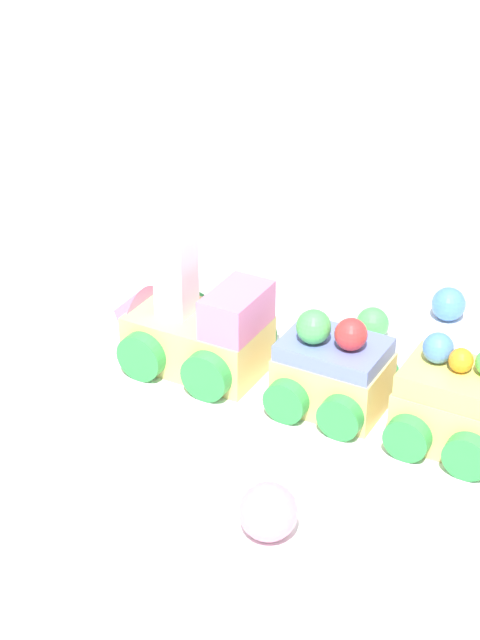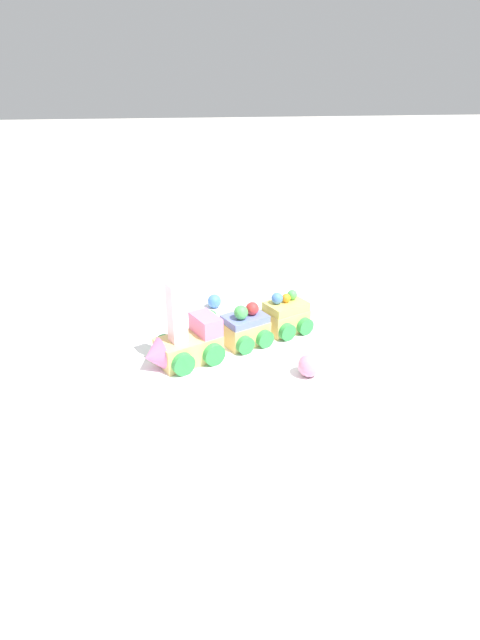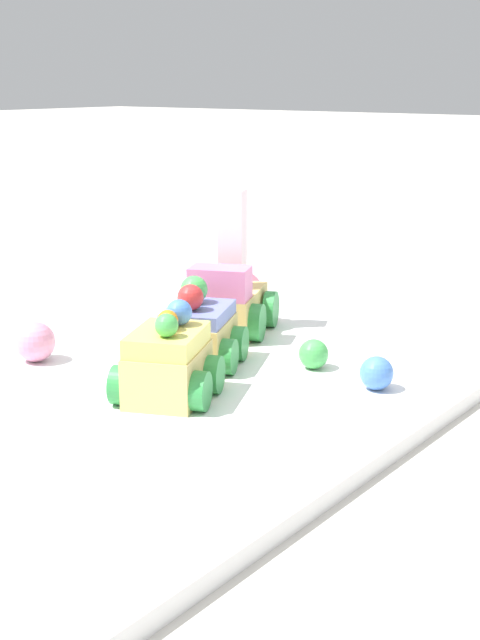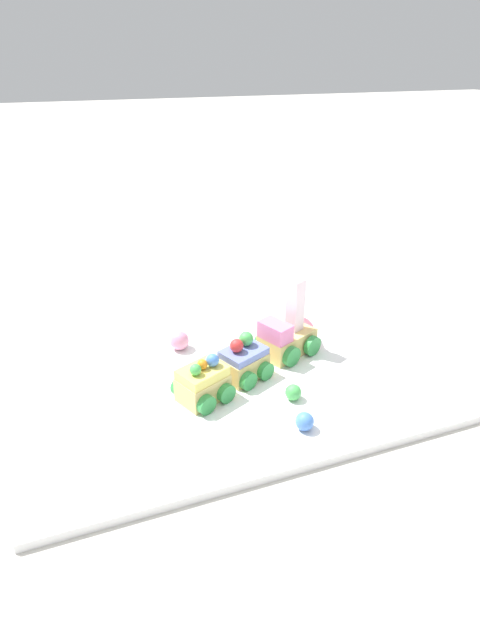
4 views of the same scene
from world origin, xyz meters
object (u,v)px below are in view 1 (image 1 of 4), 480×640
(cake_train_locomotive, at_px, (188,324))
(gumball_blue, at_px, (449,304))
(cake_car_lemon, at_px, (455,406))
(cake_car_blueberry, at_px, (333,372))
(gumball_green, at_px, (372,324))
(gumball_pink, at_px, (268,512))

(cake_train_locomotive, distance_m, gumball_blue, 0.19)
(cake_car_lemon, bearing_deg, cake_car_blueberry, 0.51)
(cake_car_lemon, height_order, gumball_green, cake_car_lemon)
(cake_train_locomotive, height_order, cake_car_lemon, cake_train_locomotive)
(cake_car_blueberry, bearing_deg, gumball_green, -83.64)
(cake_train_locomotive, relative_size, cake_car_blueberry, 1.42)
(gumball_green, bearing_deg, cake_car_lemon, 158.92)
(cake_car_blueberry, height_order, gumball_blue, cake_car_blueberry)
(gumball_pink, xyz_separation_m, gumball_green, (0.11, -0.18, -0.00))
(cake_car_lemon, xyz_separation_m, gumball_green, (0.11, -0.04, -0.01))
(cake_train_locomotive, xyz_separation_m, gumball_pink, (-0.16, 0.06, -0.01))
(gumball_blue, bearing_deg, gumball_pink, 112.73)
(gumball_pink, bearing_deg, gumball_green, -57.76)
(cake_train_locomotive, height_order, gumball_green, cake_train_locomotive)
(gumball_blue, bearing_deg, cake_car_blueberry, 102.96)
(gumball_blue, bearing_deg, cake_car_lemon, 134.14)
(cake_car_lemon, distance_m, gumball_pink, 0.14)
(cake_car_lemon, distance_m, gumball_green, 0.12)
(cake_car_lemon, relative_size, gumball_green, 3.75)
(cake_train_locomotive, height_order, gumball_blue, cake_train_locomotive)
(gumball_green, bearing_deg, cake_car_blueberry, 120.30)
(cake_train_locomotive, distance_m, gumball_green, 0.13)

